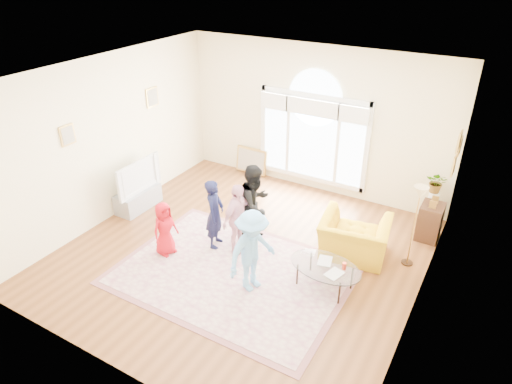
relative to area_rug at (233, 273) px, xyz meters
The scene contains 18 objects.
ground 0.61m from the area_rug, 106.00° to the left, with size 6.00×6.00×0.00m, color brown.
room_shell 3.76m from the area_rug, 92.65° to the left, with size 6.00×6.00×6.00m.
area_rug is the anchor object (origin of this frame).
rug_border 0.00m from the area_rug, 90.00° to the left, with size 3.80×2.80×0.01m, color #875154.
tv_console 3.05m from the area_rug, 163.15° to the left, with size 0.45×1.00×0.42m, color #93959B.
television 3.13m from the area_rug, 163.11° to the left, with size 0.18×1.18×0.68m.
coffee_table 1.58m from the area_rug, 17.45° to the left, with size 1.27×0.89×0.54m.
armchair 2.21m from the area_rug, 43.65° to the left, with size 1.16×1.02×0.76m, color gold.
side_cabinet 3.83m from the area_rug, 46.80° to the left, with size 0.40×0.50×0.70m, color black.
floor_lamp 3.31m from the area_rug, 35.64° to the left, with size 0.27×0.27×1.51m.
plant_pedestal 4.19m from the area_rug, 52.69° to the left, with size 0.20×0.20×0.70m, color white.
potted_plant 4.27m from the area_rug, 52.69° to the left, with size 0.38×0.33×0.42m, color #33722D.
leaning_picture 3.87m from the area_rug, 115.73° to the left, with size 0.80×0.05×0.62m, color tan.
child_red 1.44m from the area_rug, behind, with size 0.49×0.32×1.01m, color #B30E19.
child_navy 1.13m from the area_rug, 142.04° to the left, with size 0.48×0.32×1.32m, color #121532.
child_black 1.32m from the area_rug, 99.14° to the left, with size 0.75×0.58×1.53m, color black.
child_pink 0.96m from the area_rug, 114.20° to the left, with size 0.77×0.32×1.32m, color #F4ABC0.
child_blue 0.87m from the area_rug, 16.81° to the right, with size 0.91×0.52×1.41m, color #6AAAE7.
Camera 1 is at (3.58, -5.69, 4.90)m, focal length 32.00 mm.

